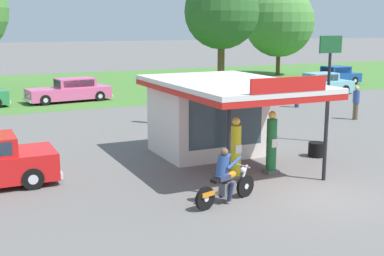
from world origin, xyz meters
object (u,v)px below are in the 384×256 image
Objects in this scene: bystander_standing_back_lot at (356,102)px; roadside_pole_sign at (329,70)px; spare_tire_stack at (316,150)px; gas_pump_nearside at (236,150)px; motorcycle_with_rider at (225,181)px; bystander_strolling_foreground at (297,94)px; bystander_chatting_near_pumps at (152,107)px; parked_car_back_row_left at (193,92)px; parked_car_second_row_spare at (319,85)px; parked_car_back_row_centre_left at (333,76)px; gas_pump_offside at (272,145)px; parked_car_back_row_far_right at (70,91)px.

roadside_pole_sign is at bearing -144.30° from bystander_standing_back_lot.
spare_tire_stack is at bearing -137.52° from roadside_pole_sign.
gas_pump_nearside is 0.45× the size of roadside_pole_sign.
bystander_strolling_foreground is at bearing 46.84° from motorcycle_with_rider.
motorcycle_with_rider reaches higher than bystander_chatting_near_pumps.
roadside_pole_sign reaches higher than gas_pump_nearside.
motorcycle_with_rider reaches higher than parked_car_back_row_left.
parked_car_second_row_spare is at bearing 19.31° from bystander_chatting_near_pumps.
motorcycle_with_rider reaches higher than parked_car_back_row_centre_left.
bystander_chatting_near_pumps is at bearing -174.33° from bystander_strolling_foreground.
bystander_chatting_near_pumps is 9.09m from roadside_pole_sign.
gas_pump_nearside is 10.07m from bystander_chatting_near_pumps.
parked_car_back_row_left reaches higher than parked_car_back_row_centre_left.
bystander_chatting_near_pumps is (-4.74, -5.03, 0.11)m from parked_car_back_row_left.
parked_car_second_row_spare is at bearing 46.59° from gas_pump_offside.
gas_pump_nearside is 12.64m from bystander_standing_back_lot.
gas_pump_nearside is 1.30× the size of bystander_chatting_near_pumps.
bystander_chatting_near_pumps is at bearing 78.52° from motorcycle_with_rider.
parked_car_back_row_left is at bearing 73.91° from gas_pump_offside.
roadside_pole_sign is 7.37× the size of spare_tire_stack.
gas_pump_offside is 0.40× the size of parked_car_second_row_spare.
parked_car_back_row_left is 10.05m from parked_car_second_row_spare.
roadside_pole_sign reaches higher than bystander_chatting_near_pumps.
roadside_pole_sign is at bearing 32.49° from motorcycle_with_rider.
motorcycle_with_rider is at bearing -135.95° from parked_car_back_row_centre_left.
motorcycle_with_rider is at bearing -151.63° from spare_tire_stack.
parked_car_back_row_far_right is 9.31× the size of spare_tire_stack.
gas_pump_offside is at bearing -82.60° from parked_car_back_row_far_right.
parked_car_back_row_far_right is at bearing 106.13° from spare_tire_stack.
parked_car_back_row_left is 3.26× the size of bystander_strolling_foreground.
roadside_pole_sign is (6.06, 2.85, 2.13)m from gas_pump_nearside.
motorcycle_with_rider is at bearing -146.22° from bystander_standing_back_lot.
bystander_strolling_foreground is at bearing -139.67° from parked_car_back_row_centre_left.
motorcycle_with_rider is 3.60× the size of spare_tire_stack.
bystander_standing_back_lot is 10.63m from bystander_chatting_near_pumps.
parked_car_back_row_centre_left is at bearing 40.33° from bystander_strolling_foreground.
parked_car_back_row_centre_left is (22.26, 21.53, 0.03)m from motorcycle_with_rider.
roadside_pole_sign is at bearing 42.48° from spare_tire_stack.
bystander_standing_back_lot reaches higher than bystander_chatting_near_pumps.
gas_pump_offside is 10.03m from bystander_chatting_near_pumps.
parked_car_back_row_far_right is at bearing 145.07° from bystander_strolling_foreground.
parked_car_second_row_spare is at bearing -13.40° from parked_car_back_row_far_right.
gas_pump_nearside is at bearing -95.49° from bystander_chatting_near_pumps.
parked_car_back_row_centre_left is (20.79, 19.58, -0.23)m from gas_pump_nearside.
parked_car_back_row_far_right is 9.44m from bystander_chatting_near_pumps.
parked_car_back_row_left is at bearing 67.12° from motorcycle_with_rider.
parked_car_second_row_spare reaches higher than spare_tire_stack.
parked_car_back_row_far_right is 1.26× the size of roadside_pole_sign.
gas_pump_nearside reaches higher than bystander_standing_back_lot.
parked_car_back_row_far_right is 3.17× the size of bystander_standing_back_lot.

